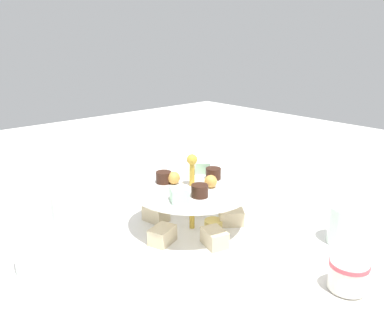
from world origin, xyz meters
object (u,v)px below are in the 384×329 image
tiered_serving_stand (192,212)px  teacup_with_saucer (348,277)px  water_glass_tall_right (35,239)px  water_glass_short_left (346,225)px  butter_knife_left (105,186)px

tiered_serving_stand → teacup_with_saucer: 0.30m
tiered_serving_stand → water_glass_tall_right: bearing=169.8°
water_glass_tall_right → water_glass_short_left: size_ratio=1.87×
water_glass_short_left → teacup_with_saucer: water_glass_short_left is taller
tiered_serving_stand → water_glass_tall_right: tiered_serving_stand is taller
tiered_serving_stand → butter_knife_left: tiered_serving_stand is taller
teacup_with_saucer → water_glass_short_left: bearing=29.3°
tiered_serving_stand → teacup_with_saucer: tiered_serving_stand is taller
water_glass_tall_right → water_glass_short_left: 0.54m
tiered_serving_stand → teacup_with_saucer: size_ratio=3.06×
tiered_serving_stand → water_glass_short_left: bearing=-50.3°
water_glass_short_left → tiered_serving_stand: bearing=129.7°
water_glass_tall_right → teacup_with_saucer: water_glass_tall_right is taller
water_glass_short_left → teacup_with_saucer: bearing=-150.7°
teacup_with_saucer → water_glass_tall_right: bearing=133.3°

